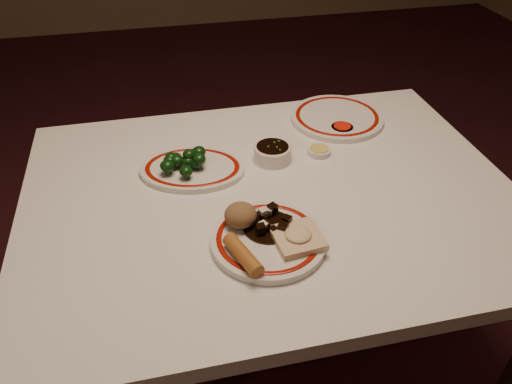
% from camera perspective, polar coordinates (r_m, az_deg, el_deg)
% --- Properties ---
extents(ground, '(7.00, 7.00, 0.00)m').
position_cam_1_polar(ground, '(1.78, 1.31, -19.57)').
color(ground, black).
rests_on(ground, ground).
extents(dining_table, '(1.20, 0.90, 0.75)m').
position_cam_1_polar(dining_table, '(1.28, 1.72, -3.18)').
color(dining_table, white).
rests_on(dining_table, ground).
extents(main_plate, '(0.26, 0.26, 0.02)m').
position_cam_1_polar(main_plate, '(1.07, 1.42, -5.48)').
color(main_plate, silver).
rests_on(main_plate, dining_table).
extents(rice_mound, '(0.07, 0.07, 0.05)m').
position_cam_1_polar(rice_mound, '(1.08, -1.77, -2.65)').
color(rice_mound, brown).
rests_on(rice_mound, main_plate).
extents(spring_roll, '(0.07, 0.12, 0.03)m').
position_cam_1_polar(spring_roll, '(1.01, -1.49, -7.19)').
color(spring_roll, '#AD6B2A').
rests_on(spring_roll, main_plate).
extents(fried_wonton, '(0.11, 0.11, 0.03)m').
position_cam_1_polar(fried_wonton, '(1.05, 4.81, -5.15)').
color(fried_wonton, beige).
rests_on(fried_wonton, main_plate).
extents(stirfry_heap, '(0.11, 0.11, 0.03)m').
position_cam_1_polar(stirfry_heap, '(1.09, 1.60, -3.61)').
color(stirfry_heap, black).
rests_on(stirfry_heap, main_plate).
extents(broccoli_plate, '(0.31, 0.28, 0.02)m').
position_cam_1_polar(broccoli_plate, '(1.29, -7.27, 2.65)').
color(broccoli_plate, silver).
rests_on(broccoli_plate, dining_table).
extents(broccoli_pile, '(0.12, 0.10, 0.05)m').
position_cam_1_polar(broccoli_pile, '(1.27, -8.15, 3.65)').
color(broccoli_pile, '#23471C').
rests_on(broccoli_pile, broccoli_plate).
extents(soy_bowl, '(0.10, 0.10, 0.04)m').
position_cam_1_polar(soy_bowl, '(1.33, 1.89, 4.47)').
color(soy_bowl, silver).
rests_on(soy_bowl, dining_table).
extents(sweet_sour_dish, '(0.06, 0.06, 0.02)m').
position_cam_1_polar(sweet_sour_dish, '(1.48, 9.80, 7.13)').
color(sweet_sour_dish, silver).
rests_on(sweet_sour_dish, dining_table).
extents(mustard_dish, '(0.06, 0.06, 0.02)m').
position_cam_1_polar(mustard_dish, '(1.37, 7.20, 4.68)').
color(mustard_dish, silver).
rests_on(mustard_dish, dining_table).
extents(far_plate, '(0.33, 0.33, 0.02)m').
position_cam_1_polar(far_plate, '(1.54, 9.22, 8.41)').
color(far_plate, silver).
rests_on(far_plate, dining_table).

